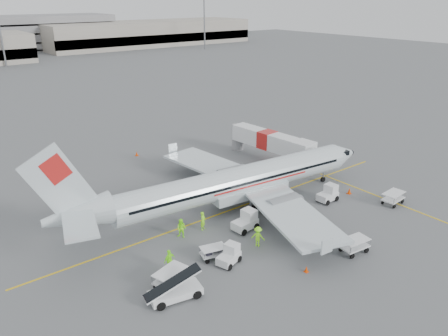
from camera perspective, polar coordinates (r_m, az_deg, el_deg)
The scene contains 24 objects.
ground at distance 44.94m, azimuth 1.57°, elevation -5.25°, with size 360.00×360.00×0.00m, color #56595B.
stripe_lead at distance 44.94m, azimuth 1.57°, elevation -5.25°, with size 44.00×0.20×0.01m, color yellow.
stripe_cross at distance 49.99m, azimuth 20.16°, elevation -3.76°, with size 0.20×20.00×0.01m, color yellow.
terminal_east at distance 200.76m, azimuth -9.66°, elevation 16.98°, with size 90.00×26.00×10.00m, color gray, non-canonical shape.
parking_garage at distance 197.94m, azimuth -23.87°, elevation 16.04°, with size 62.00×24.00×14.00m, color slate, non-canonical shape.
mast_center at distance 152.30m, azimuth -27.25°, elevation 15.87°, with size 3.20×1.20×22.00m, color slate, non-canonical shape.
mast_east at distance 182.75m, azimuth -2.58°, elevation 18.70°, with size 3.20×1.20×22.00m, color slate, non-canonical shape.
aircraft at distance 43.46m, azimuth 2.01°, elevation 0.74°, with size 35.06×27.48×9.67m, color silver, non-canonical shape.
jet_bridge at distance 57.67m, azimuth 5.63°, elevation 2.93°, with size 2.75×14.64×3.84m, color white, non-canonical shape.
belt_loader at distance 32.18m, azimuth -6.42°, elevation -14.62°, with size 5.02×1.88×2.72m, color white, non-canonical shape.
tug_fore at distance 47.30m, azimuth 13.38°, elevation -3.26°, with size 2.29×1.31×1.77m, color white, non-canonical shape.
tug_mid at distance 40.64m, azimuth 2.75°, elevation -6.89°, with size 2.41×1.38×1.87m, color white, non-canonical shape.
tug_aft at distance 35.91m, azimuth 0.61°, elevation -11.29°, with size 2.09×1.20×1.61m, color white, non-canonical shape.
cart_loaded_a at distance 36.69m, azimuth -1.43°, elevation -11.00°, with size 2.07×1.22×1.08m, color white, non-canonical shape.
cart_loaded_b at distance 33.83m, azimuth -7.01°, elevation -14.08°, with size 2.56×1.51×1.33m, color white, non-canonical shape.
cart_empty_a at distance 39.01m, azimuth 16.65°, elevation -9.69°, with size 2.44×1.44×1.27m, color white, non-canonical shape.
cart_empty_b at distance 48.85m, azimuth 21.22°, elevation -3.69°, with size 2.47×1.46×1.29m, color white, non-canonical shape.
cone_nose at distance 49.86m, azimuth 16.05°, elevation -2.88°, with size 0.43×0.43×0.69m, color #EA3D01.
cone_port at distance 60.42m, azimuth -11.33°, elevation 1.87°, with size 0.39×0.39×0.64m, color #EA3D01.
cone_stbd at distance 35.83m, azimuth 10.71°, elevation -12.83°, with size 0.33×0.33×0.53m, color #EA3D01.
crew_a at distance 40.70m, azimuth -2.77°, elevation -6.89°, with size 0.66×0.43×1.80m, color #81E91A.
crew_b at distance 39.57m, azimuth -5.58°, elevation -7.86°, with size 0.88×0.69×1.82m, color #81E91A.
crew_c at distance 38.26m, azimuth 4.46°, elevation -8.91°, with size 1.19×0.68×1.84m, color #81E91A.
crew_d at distance 35.38m, azimuth -7.13°, elevation -11.83°, with size 1.07×0.44×1.82m, color #81E91A.
Camera 1 is at (-25.51, -30.92, 20.33)m, focal length 35.00 mm.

